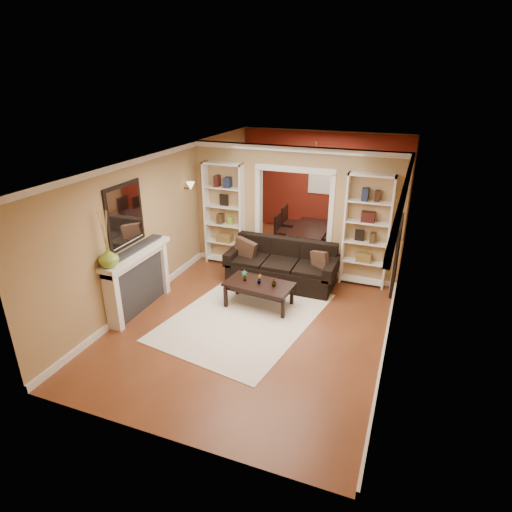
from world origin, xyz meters
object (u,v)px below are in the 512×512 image
at_px(coffee_table, 259,294).
at_px(bookshelf_right, 367,231).
at_px(sofa, 281,264).
at_px(dining_table, 311,238).
at_px(bookshelf_left, 225,215).
at_px(fireplace, 139,281).

distance_m(coffee_table, bookshelf_right, 2.51).
height_order(sofa, dining_table, sofa).
relative_size(sofa, coffee_table, 1.81).
bearing_deg(bookshelf_left, dining_table, 43.73).
bearing_deg(bookshelf_right, dining_table, 133.24).
height_order(sofa, bookshelf_left, bookshelf_left).
bearing_deg(bookshelf_right, bookshelf_left, 180.00).
bearing_deg(coffee_table, fireplace, -149.79).
bearing_deg(sofa, dining_table, 87.31).
xyz_separation_m(bookshelf_right, fireplace, (-3.64, -2.53, -0.57)).
xyz_separation_m(sofa, dining_table, (0.10, 2.14, -0.17)).
bearing_deg(bookshelf_left, bookshelf_right, 0.00).
bearing_deg(fireplace, bookshelf_right, 34.80).
xyz_separation_m(bookshelf_right, dining_table, (-1.47, 1.56, -0.88)).
height_order(coffee_table, bookshelf_left, bookshelf_left).
bearing_deg(coffee_table, dining_table, 92.32).
height_order(bookshelf_right, fireplace, bookshelf_right).
xyz_separation_m(bookshelf_left, dining_table, (1.63, 1.56, -0.88)).
bearing_deg(coffee_table, bookshelf_right, 50.32).
distance_m(sofa, coffee_table, 1.08).
bearing_deg(fireplace, sofa, 43.27).
bearing_deg(dining_table, fireplace, 152.04).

